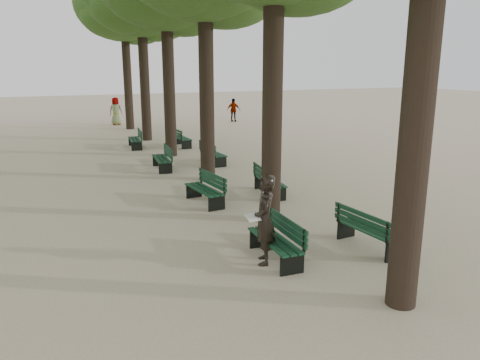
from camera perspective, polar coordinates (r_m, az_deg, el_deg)
name	(u,v)px	position (r m, az deg, el deg)	size (l,w,h in m)	color
ground	(272,273)	(9.63, 3.93, -11.28)	(120.00, 120.00, 0.00)	#BBAB8D
tree_central_5	(123,5)	(31.42, -14.03, 20.04)	(6.00, 6.00, 9.95)	#33261C
bench_left_0	(275,248)	(10.15, 4.30, -8.26)	(0.64, 1.82, 0.92)	black
bench_left_1	(205,195)	(14.12, -4.33, -1.83)	(0.77, 1.85, 0.92)	black
bench_left_2	(162,163)	(18.91, -9.49, 2.07)	(0.72, 1.84, 0.92)	black
bench_left_3	(135,143)	(24.11, -12.67, 4.46)	(0.75, 1.85, 0.92)	black
bench_right_0	(369,237)	(11.12, 15.48, -6.73)	(0.71, 1.84, 0.92)	black
bench_right_1	(270,186)	(15.10, 3.65, -0.78)	(0.81, 1.86, 0.92)	black
bench_right_2	(213,157)	(19.79, -3.29, 2.76)	(0.65, 1.82, 0.92)	black
bench_right_3	(182,141)	(24.13, -7.13, 4.70)	(0.63, 1.82, 0.92)	black
man_with_map	(265,220)	(9.76, 3.02, -4.87)	(0.76, 0.85, 1.91)	black
pedestrian_c	(234,110)	(34.53, -0.78, 8.52)	(0.98, 0.34, 1.68)	#262628
pedestrian_d	(116,111)	(33.75, -14.89, 8.12)	(0.93, 0.38, 1.90)	#262628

